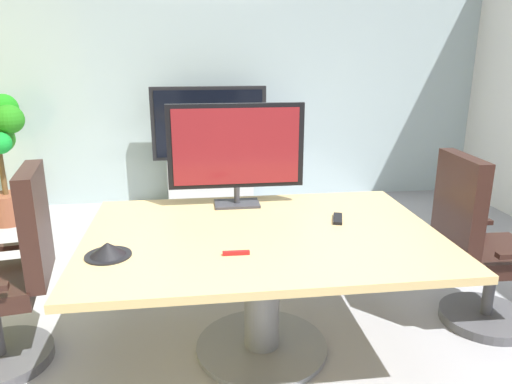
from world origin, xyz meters
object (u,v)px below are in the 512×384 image
Objects in this scene: tv_monitor at (236,149)px; conference_phone at (108,250)px; office_chair_right at (479,256)px; remote_control at (338,219)px; wall_display_unit at (210,168)px; office_chair_left at (8,286)px; conference_table at (262,261)px.

conference_phone is at bearing -133.83° from tv_monitor.
office_chair_right is 6.41× the size of remote_control.
wall_display_unit reaches higher than conference_phone.
office_chair_left is 1.00× the size of office_chair_right.
office_chair_left is at bearing 176.87° from conference_table.
remote_control is at bearing 90.38° from office_chair_right.
wall_display_unit is (-0.09, 2.18, -0.64)m from tv_monitor.
conference_table is at bearing -86.15° from wall_display_unit.
wall_display_unit is 2.96m from conference_phone.
conference_phone is (0.59, -0.29, 0.30)m from office_chair_left.
conference_phone is at bearing 100.32° from office_chair_right.
tv_monitor is 4.94× the size of remote_control.
remote_control is at bearing 15.59° from conference_phone.
conference_table is 2.25× the size of tv_monitor.
remote_control is (1.82, 0.05, 0.28)m from office_chair_left.
office_chair_right is 1.30× the size of tv_monitor.
office_chair_left reaches higher than conference_table.
conference_table is at bearing 15.91° from conference_phone.
conference_table is 1.37m from office_chair_right.
office_chair_left is 2.85m from wall_display_unit.
remote_control is at bearing 82.65° from office_chair_left.
office_chair_left reaches higher than conference_phone.
wall_display_unit reaches higher than office_chair_right.
office_chair_right is 2.99m from wall_display_unit.
office_chair_right is (2.72, 0.03, 0.00)m from office_chair_left.
remote_control is (-0.90, 0.02, 0.28)m from office_chair_right.
office_chair_left is at bearing -114.54° from wall_display_unit.
remote_control is (1.23, 0.34, -0.02)m from conference_phone.
office_chair_left is 2.72m from office_chair_right.
office_chair_left is (-1.36, 0.07, -0.10)m from conference_table.
office_chair_right reaches higher than remote_control.
remote_control is at bearing 15.06° from conference_table.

